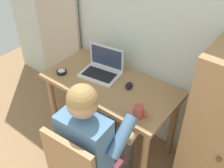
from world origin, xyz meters
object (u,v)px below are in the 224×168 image
desk (110,93)px  laptop (102,68)px  chair (81,167)px  person_seated (96,135)px  coffee_mug (139,112)px  computer_mouse (129,86)px  desk_clock (62,72)px

desk → laptop: laptop is taller
laptop → chair: bearing=-61.1°
person_seated → coffee_mug: person_seated is taller
desk → computer_mouse: 0.21m
chair → laptop: size_ratio=2.30×
computer_mouse → desk_clock: (-0.60, -0.21, -0.00)m
chair → coffee_mug: bearing=70.4°
person_seated → laptop: 0.68m
chair → laptop: 0.88m
chair → laptop: laptop is taller
desk → laptop: (-0.15, 0.07, 0.17)m
laptop → computer_mouse: laptop is taller
laptop → computer_mouse: bearing=-3.3°
person_seated → coffee_mug: size_ratio=9.84×
desk_clock → person_seated: bearing=-25.0°
laptop → desk_clock: laptop is taller
laptop → computer_mouse: 0.31m
chair → desk_clock: chair is taller
person_seated → computer_mouse: (-0.08, 0.53, 0.09)m
desk → laptop: size_ratio=3.15×
desk → computer_mouse: (0.16, 0.06, 0.13)m
desk → computer_mouse: bearing=19.4°
desk → chair: 0.71m
desk_clock → chair: bearing=-35.8°
chair → coffee_mug: size_ratio=7.19×
person_seated → desk_clock: size_ratio=13.12×
person_seated → desk_clock: (-0.68, 0.32, 0.09)m
desk → chair: (0.25, -0.65, -0.14)m
desk_clock → computer_mouse: bearing=19.5°
chair → computer_mouse: bearing=97.5°
laptop → desk: bearing=-26.4°
desk_clock → coffee_mug: coffee_mug is taller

